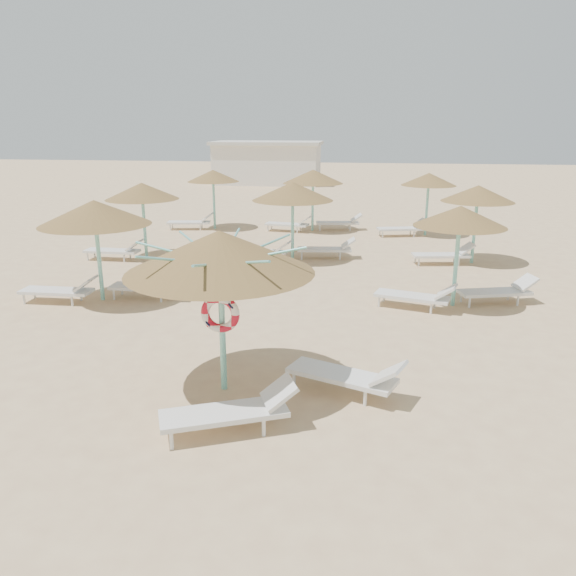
# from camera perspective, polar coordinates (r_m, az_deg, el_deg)

# --- Properties ---
(ground) EXTENTS (120.00, 120.00, 0.00)m
(ground) POSITION_cam_1_polar(r_m,az_deg,el_deg) (10.44, -3.80, -10.07)
(ground) COLOR #D6B682
(ground) RESTS_ON ground
(main_palapa) EXTENTS (3.26, 3.26, 2.92)m
(main_palapa) POSITION_cam_1_polar(r_m,az_deg,el_deg) (9.60, -6.96, 3.60)
(main_palapa) COLOR #78D0C4
(main_palapa) RESTS_ON ground
(lounger_main_a) EXTENTS (2.19, 1.42, 0.77)m
(lounger_main_a) POSITION_cam_1_polar(r_m,az_deg,el_deg) (8.96, -5.60, -12.25)
(lounger_main_a) COLOR white
(lounger_main_a) RESTS_ON ground
(lounger_main_b) EXTENTS (2.19, 1.36, 0.76)m
(lounger_main_b) POSITION_cam_1_polar(r_m,az_deg,el_deg) (10.10, 6.19, -8.81)
(lounger_main_b) COLOR white
(lounger_main_b) RESTS_ON ground
(palapa_field) EXTENTS (19.61, 13.81, 2.72)m
(palapa_field) POSITION_cam_1_polar(r_m,az_deg,el_deg) (18.93, 4.76, 9.25)
(palapa_field) COLOR #78D0C4
(palapa_field) RESTS_ON ground
(service_hut) EXTENTS (8.40, 4.40, 3.25)m
(service_hut) POSITION_cam_1_polar(r_m,az_deg,el_deg) (44.95, -2.11, 12.62)
(service_hut) COLOR silver
(service_hut) RESTS_ON ground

